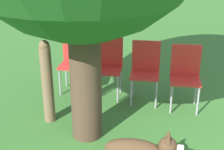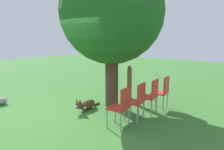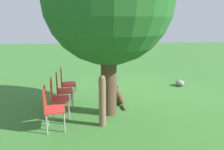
% 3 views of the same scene
% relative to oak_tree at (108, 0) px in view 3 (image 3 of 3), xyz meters
% --- Properties ---
extents(ground_plane, '(30.00, 30.00, 0.00)m').
position_rel_oak_tree_xyz_m(ground_plane, '(-0.53, -1.17, -2.75)').
color(ground_plane, '#38702D').
extents(oak_tree, '(2.97, 2.97, 4.26)m').
position_rel_oak_tree_xyz_m(oak_tree, '(0.00, 0.00, 0.00)').
color(oak_tree, '#4C3828').
rests_on(oak_tree, ground_plane).
extents(dog, '(0.35, 1.16, 0.40)m').
position_rel_oak_tree_xyz_m(dog, '(-0.32, -0.78, -2.60)').
color(dog, '#513823').
rests_on(dog, ground_plane).
extents(fence_post, '(0.16, 0.16, 1.18)m').
position_rel_oak_tree_xyz_m(fence_post, '(0.19, 0.65, -2.16)').
color(fence_post, brown).
rests_on(fence_post, ground_plane).
extents(red_chair_0, '(0.49, 0.50, 0.96)m').
position_rel_oak_tree_xyz_m(red_chair_0, '(1.22, -1.10, -2.20)').
color(red_chair_0, red).
rests_on(red_chair_0, ground_plane).
extents(red_chair_1, '(0.49, 0.50, 0.96)m').
position_rel_oak_tree_xyz_m(red_chair_1, '(1.24, -0.48, -2.20)').
color(red_chair_1, red).
rests_on(red_chair_1, ground_plane).
extents(red_chair_2, '(0.49, 0.50, 0.96)m').
position_rel_oak_tree_xyz_m(red_chair_2, '(1.27, 0.13, -2.20)').
color(red_chair_2, red).
rests_on(red_chair_2, ground_plane).
extents(red_chair_3, '(0.49, 0.50, 0.96)m').
position_rel_oak_tree_xyz_m(red_chair_3, '(1.29, 0.75, -2.20)').
color(red_chair_3, red).
rests_on(red_chair_3, ground_plane).
extents(garden_rock, '(0.29, 0.36, 0.22)m').
position_rel_oak_tree_xyz_m(garden_rock, '(-2.69, -2.12, -2.64)').
color(garden_rock, gray).
rests_on(garden_rock, ground_plane).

